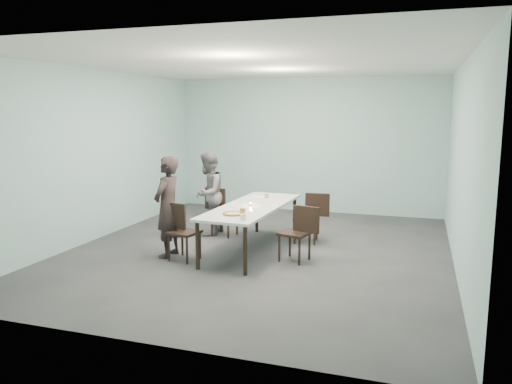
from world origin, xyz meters
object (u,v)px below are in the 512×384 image
(chair_near_right, at_px, (299,229))
(beer_glass, at_px, (243,213))
(chair_near_left, at_px, (180,227))
(pizza, at_px, (234,214))
(water_tumbler, at_px, (243,217))
(amber_tumbler, at_px, (266,196))
(tealight, at_px, (251,204))
(table, at_px, (252,209))
(side_plate, at_px, (247,213))
(chair_far_right, at_px, (311,214))
(chair_far_left, at_px, (220,208))
(diner_far, at_px, (208,193))
(diner_near, at_px, (168,207))

(chair_near_right, xyz_separation_m, beer_glass, (-0.69, -0.61, 0.32))
(chair_near_left, xyz_separation_m, pizza, (0.88, 0.00, 0.27))
(water_tumbler, relative_size, amber_tumbler, 1.12)
(chair_near_right, height_order, tealight, chair_near_right)
(chair_near_left, height_order, chair_near_right, same)
(table, height_order, side_plate, side_plate)
(table, bearing_deg, chair_far_right, 44.78)
(chair_far_left, bearing_deg, chair_far_right, 7.83)
(table, relative_size, tealight, 47.05)
(table, height_order, diner_far, diner_far)
(diner_far, distance_m, pizza, 1.91)
(diner_far, bearing_deg, chair_near_left, 6.38)
(water_tumbler, bearing_deg, chair_near_right, 48.33)
(table, height_order, beer_glass, beer_glass)
(water_tumbler, bearing_deg, amber_tumbler, 96.83)
(diner_far, height_order, beer_glass, diner_far)
(chair_far_right, relative_size, beer_glass, 5.80)
(diner_far, bearing_deg, chair_near_right, 59.20)
(chair_near_right, height_order, pizza, chair_near_right)
(chair_near_right, distance_m, diner_near, 2.07)
(chair_far_right, height_order, pizza, chair_far_right)
(chair_far_right, height_order, beer_glass, beer_glass)
(chair_near_right, bearing_deg, tealight, -7.09)
(chair_near_left, xyz_separation_m, side_plate, (1.01, 0.21, 0.25))
(table, relative_size, water_tumbler, 29.27)
(chair_near_left, bearing_deg, beer_glass, 1.06)
(table, bearing_deg, diner_near, -147.08)
(chair_far_right, distance_m, amber_tumbler, 0.84)
(diner_far, relative_size, side_plate, 8.55)
(pizza, relative_size, side_plate, 1.89)
(side_plate, xyz_separation_m, amber_tumbler, (-0.09, 1.32, 0.04))
(table, bearing_deg, side_plate, -78.92)
(chair_near_left, height_order, tealight, chair_near_left)
(amber_tumbler, bearing_deg, chair_near_left, -120.90)
(chair_far_right, relative_size, amber_tumbler, 10.88)
(water_tumbler, relative_size, tealight, 1.61)
(table, bearing_deg, pizza, -90.85)
(water_tumbler, height_order, amber_tumbler, water_tumbler)
(water_tumbler, height_order, tealight, water_tumbler)
(diner_far, bearing_deg, chair_far_left, 95.87)
(chair_far_right, distance_m, pizza, 1.82)
(chair_near_left, xyz_separation_m, chair_near_right, (1.78, 0.44, 0.00))
(chair_far_right, height_order, diner_near, diner_near)
(tealight, bearing_deg, chair_far_right, 45.39)
(chair_far_right, xyz_separation_m, tealight, (-0.82, -0.83, 0.27))
(chair_far_left, bearing_deg, amber_tumbler, 3.36)
(chair_near_left, relative_size, chair_far_left, 1.00)
(chair_far_right, xyz_separation_m, side_plate, (-0.69, -1.40, 0.25))
(chair_far_left, xyz_separation_m, pizza, (0.87, -1.60, 0.27))
(chair_far_right, bearing_deg, beer_glass, 66.09)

